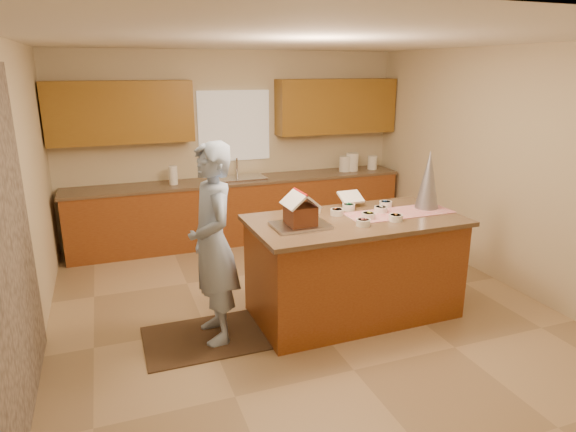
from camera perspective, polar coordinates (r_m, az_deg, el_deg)
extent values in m
plane|color=tan|center=(5.35, 1.78, -10.80)|extent=(5.50, 5.50, 0.00)
plane|color=silver|center=(4.76, 2.08, 19.48)|extent=(5.50, 5.50, 0.00)
plane|color=beige|center=(7.45, -6.15, 7.90)|extent=(5.50, 5.50, 0.00)
plane|color=beige|center=(2.68, 25.02, -9.45)|extent=(5.50, 5.50, 0.00)
plane|color=beige|center=(4.59, -28.40, 0.58)|extent=(5.50, 5.50, 0.00)
plane|color=beige|center=(6.25, 23.76, 4.94)|extent=(5.50, 5.50, 0.00)
plane|color=gray|center=(3.85, -29.37, -3.88)|extent=(0.00, 2.50, 2.50)
cube|color=white|center=(7.39, -6.16, 10.17)|extent=(1.05, 0.03, 1.00)
cube|color=brown|center=(7.36, -5.35, 0.56)|extent=(4.80, 0.60, 0.88)
cube|color=brown|center=(7.25, -5.45, 4.06)|extent=(4.85, 0.63, 0.04)
cube|color=#976720|center=(6.99, -18.54, 11.14)|extent=(1.85, 0.35, 0.80)
cube|color=#976720|center=(7.75, 5.50, 12.34)|extent=(1.85, 0.35, 0.80)
cube|color=silver|center=(7.25, -5.45, 3.98)|extent=(0.70, 0.45, 0.12)
cylinder|color=silver|center=(7.39, -5.85, 5.55)|extent=(0.03, 0.03, 0.28)
cube|color=brown|center=(5.15, 7.49, -5.99)|extent=(2.03, 1.04, 0.99)
cube|color=brown|center=(4.98, 7.71, -0.51)|extent=(2.12, 1.13, 0.04)
cube|color=#AF0C23|center=(5.23, 12.56, 0.36)|extent=(1.13, 0.42, 0.01)
cube|color=silver|center=(4.66, 1.41, -1.07)|extent=(0.52, 0.39, 0.03)
cube|color=white|center=(5.39, 7.16, 2.17)|extent=(0.25, 0.20, 0.11)
cone|color=silver|center=(5.41, 15.71, 4.00)|extent=(0.25, 0.25, 0.62)
cube|color=black|center=(4.93, -8.67, -13.45)|extent=(1.25, 0.82, 0.01)
imported|color=#94ACD3|center=(4.55, -8.55, -3.18)|extent=(0.47, 0.69, 1.84)
cylinder|color=white|center=(7.80, 6.48, 5.94)|extent=(0.17, 0.17, 0.23)
cylinder|color=white|center=(7.86, 7.32, 6.14)|extent=(0.19, 0.19, 0.28)
cylinder|color=white|center=(8.03, 9.59, 6.04)|extent=(0.15, 0.15, 0.21)
cylinder|color=white|center=(7.04, -12.95, 4.57)|extent=(0.12, 0.12, 0.25)
cube|color=brown|center=(4.63, 1.42, 0.15)|extent=(0.25, 0.27, 0.18)
cube|color=white|center=(4.57, 0.60, 1.88)|extent=(0.17, 0.32, 0.14)
cube|color=white|center=(4.62, 2.25, 2.04)|extent=(0.17, 0.32, 0.14)
cylinder|color=red|center=(4.58, 1.44, 2.73)|extent=(0.03, 0.31, 0.02)
cylinder|color=#C36D22|center=(4.95, 12.19, -0.20)|extent=(0.13, 0.13, 0.06)
cylinder|color=white|center=(5.21, 10.52, 0.73)|extent=(0.13, 0.13, 0.06)
cylinder|color=#FD787C|center=(4.75, 8.57, -0.73)|extent=(0.13, 0.13, 0.06)
cylinder|color=#8E2F7E|center=(5.13, 3.01, 0.74)|extent=(0.13, 0.13, 0.06)
cylinder|color=#CFDE23|center=(4.97, 9.14, 0.02)|extent=(0.13, 0.13, 0.06)
cylinder|color=#29B57A|center=(5.26, 6.92, 1.03)|extent=(0.13, 0.13, 0.06)
cylinder|color=#2D5DAC|center=(5.43, 11.06, 1.34)|extent=(0.13, 0.13, 0.06)
cylinder|color=orange|center=(5.06, 5.61, 0.45)|extent=(0.13, 0.13, 0.06)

